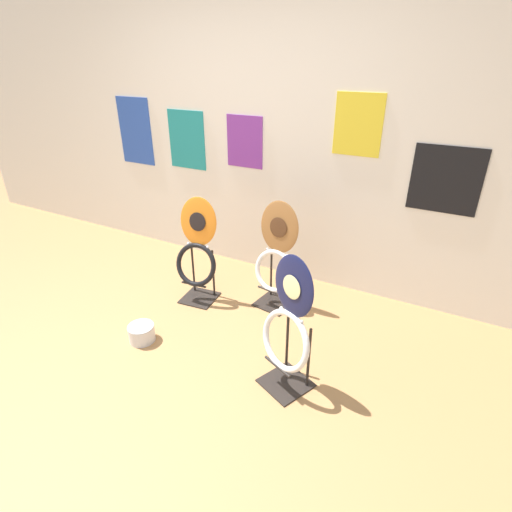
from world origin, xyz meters
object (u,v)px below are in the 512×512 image
toilet_seat_display_navy_moon (288,327)px  toilet_seat_display_woodgrain (276,258)px  toilet_seat_display_orange_sun (197,255)px  paint_can (142,332)px

toilet_seat_display_navy_moon → toilet_seat_display_woodgrain: bearing=120.2°
toilet_seat_display_navy_moon → toilet_seat_display_woodgrain: toilet_seat_display_navy_moon is taller
toilet_seat_display_woodgrain → toilet_seat_display_navy_moon: bearing=-59.8°
toilet_seat_display_orange_sun → toilet_seat_display_woodgrain: size_ratio=0.99×
toilet_seat_display_orange_sun → toilet_seat_display_woodgrain: bearing=20.8°
toilet_seat_display_woodgrain → paint_can: size_ratio=4.68×
toilet_seat_display_navy_moon → toilet_seat_display_woodgrain: 0.93m
toilet_seat_display_navy_moon → toilet_seat_display_orange_sun: bearing=152.0°
toilet_seat_display_orange_sun → toilet_seat_display_navy_moon: toilet_seat_display_navy_moon is taller
toilet_seat_display_orange_sun → toilet_seat_display_navy_moon: bearing=-28.0°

